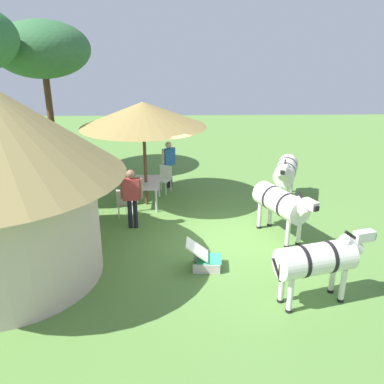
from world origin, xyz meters
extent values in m
plane|color=#57833B|center=(0.00, 0.00, 0.00)|extent=(36.00, 36.00, 0.00)
cylinder|color=beige|center=(-1.52, 4.77, 1.14)|extent=(3.92, 3.92, 2.27)
cylinder|color=brown|center=(2.48, 2.11, 1.23)|extent=(0.10, 0.10, 2.45)
cone|color=olive|center=(2.48, 2.11, 2.81)|extent=(3.71, 3.71, 0.72)
cube|color=silver|center=(2.48, 2.11, 0.72)|extent=(1.36, 0.84, 0.04)
cylinder|color=silver|center=(1.87, 2.47, 0.35)|extent=(0.06, 0.06, 0.70)
cylinder|color=silver|center=(3.10, 2.45, 0.35)|extent=(0.06, 0.06, 0.70)
cylinder|color=silver|center=(1.86, 1.78, 0.35)|extent=(0.06, 0.06, 0.70)
cylinder|color=silver|center=(3.09, 1.75, 0.35)|extent=(0.06, 0.06, 0.70)
cube|color=white|center=(1.46, 2.58, 0.45)|extent=(0.56, 0.57, 0.04)
cube|color=white|center=(1.28, 2.65, 0.68)|extent=(0.22, 0.42, 0.45)
cylinder|color=white|center=(1.70, 2.67, 0.23)|extent=(0.04, 0.04, 0.45)
cylinder|color=white|center=(1.54, 2.33, 0.23)|extent=(0.04, 0.04, 0.45)
cylinder|color=white|center=(1.37, 2.82, 0.23)|extent=(0.04, 0.04, 0.45)
cylinder|color=white|center=(1.21, 2.48, 0.23)|extent=(0.04, 0.04, 0.45)
cube|color=white|center=(3.49, 1.63, 0.45)|extent=(0.57, 0.58, 0.04)
cube|color=white|center=(3.66, 1.54, 0.68)|extent=(0.23, 0.41, 0.45)
cylinder|color=white|center=(3.25, 1.53, 0.23)|extent=(0.04, 0.04, 0.45)
cylinder|color=white|center=(3.41, 1.88, 0.23)|extent=(0.04, 0.04, 0.45)
cylinder|color=white|center=(3.57, 1.38, 0.23)|extent=(0.04, 0.04, 0.45)
cylinder|color=white|center=(3.74, 1.72, 0.23)|extent=(0.04, 0.04, 0.45)
cylinder|color=black|center=(0.79, 2.43, 0.42)|extent=(0.12, 0.12, 0.83)
cylinder|color=black|center=(0.80, 2.28, 0.42)|extent=(0.12, 0.12, 0.83)
cube|color=#B23C3B|center=(0.79, 2.35, 1.12)|extent=(0.22, 0.46, 0.59)
cylinder|color=#976651|center=(0.78, 2.61, 1.14)|extent=(0.09, 0.09, 0.55)
cylinder|color=#976651|center=(0.80, 2.10, 1.14)|extent=(0.09, 0.09, 0.55)
sphere|color=#976651|center=(0.79, 2.35, 1.55)|extent=(0.22, 0.22, 0.22)
cylinder|color=black|center=(3.95, 1.50, 0.40)|extent=(0.12, 0.12, 0.81)
cylinder|color=black|center=(4.05, 1.40, 0.40)|extent=(0.12, 0.12, 0.81)
cube|color=#255EB0|center=(4.00, 1.45, 1.10)|extent=(0.45, 0.46, 0.57)
cylinder|color=#DABB8B|center=(3.83, 1.63, 1.11)|extent=(0.08, 0.08, 0.54)
cylinder|color=#DABB8B|center=(4.17, 1.27, 1.11)|extent=(0.08, 0.08, 0.54)
sphere|color=#DABB8B|center=(4.00, 1.45, 1.51)|extent=(0.22, 0.22, 0.22)
cube|color=#309D73|center=(-1.34, 0.41, 0.22)|extent=(0.56, 0.58, 0.03)
cube|color=white|center=(-1.32, 0.69, 0.46)|extent=(0.55, 0.54, 0.38)
cube|color=beige|center=(-1.07, 0.45, 0.11)|extent=(0.08, 0.61, 0.22)
cube|color=beige|center=(-1.59, 0.49, 0.11)|extent=(0.08, 0.61, 0.22)
cylinder|color=silver|center=(2.68, -2.25, 1.02)|extent=(1.66, 1.10, 0.63)
cylinder|color=black|center=(2.97, -2.36, 1.02)|extent=(0.29, 0.63, 0.64)
cylinder|color=black|center=(2.42, -2.16, 1.02)|extent=(0.29, 0.63, 0.64)
cylinder|color=silver|center=(1.95, -2.00, 1.20)|extent=(0.59, 0.44, 0.49)
cube|color=silver|center=(1.69, -1.91, 1.36)|extent=(0.44, 0.30, 0.20)
cube|color=black|center=(1.52, -1.85, 1.33)|extent=(0.15, 0.15, 0.12)
cube|color=black|center=(1.95, -2.00, 1.40)|extent=(0.36, 0.16, 0.28)
cylinder|color=silver|center=(2.07, -2.22, 0.39)|extent=(0.11, 0.11, 0.78)
cylinder|color=black|center=(2.07, -2.22, 0.03)|extent=(0.13, 0.13, 0.06)
cylinder|color=silver|center=(2.18, -1.90, 0.39)|extent=(0.11, 0.11, 0.78)
cylinder|color=black|center=(2.18, -1.90, 0.03)|extent=(0.13, 0.13, 0.06)
cylinder|color=silver|center=(3.18, -2.61, 0.39)|extent=(0.11, 0.11, 0.78)
cylinder|color=black|center=(3.18, -2.61, 0.03)|extent=(0.13, 0.13, 0.06)
cylinder|color=silver|center=(3.29, -2.29, 0.39)|extent=(0.11, 0.11, 0.78)
cylinder|color=black|center=(3.29, -2.29, 0.03)|extent=(0.13, 0.13, 0.06)
cylinder|color=black|center=(3.46, -2.53, 0.92)|extent=(0.24, 0.13, 0.53)
cylinder|color=silver|center=(0.19, -1.50, 0.96)|extent=(1.71, 1.23, 0.63)
cylinder|color=black|center=(0.48, -1.37, 0.96)|extent=(0.34, 0.62, 0.65)
cylinder|color=black|center=(-0.07, -1.61, 0.96)|extent=(0.34, 0.62, 0.65)
cylinder|color=silver|center=(-0.54, -1.82, 1.14)|extent=(0.60, 0.48, 0.49)
cube|color=silver|center=(-0.79, -1.94, 1.30)|extent=(0.44, 0.33, 0.20)
cube|color=black|center=(-0.95, -2.01, 1.27)|extent=(0.16, 0.16, 0.12)
cube|color=black|center=(-0.54, -1.82, 1.34)|extent=(0.35, 0.19, 0.28)
cylinder|color=silver|center=(-0.29, -1.90, 0.36)|extent=(0.11, 0.11, 0.72)
cylinder|color=black|center=(-0.29, -1.90, 0.03)|extent=(0.13, 0.13, 0.06)
cylinder|color=silver|center=(-0.43, -1.59, 0.36)|extent=(0.11, 0.11, 0.72)
cylinder|color=black|center=(-0.43, -1.59, 0.03)|extent=(0.13, 0.13, 0.06)
cylinder|color=silver|center=(0.82, -1.41, 0.36)|extent=(0.11, 0.11, 0.72)
cylinder|color=black|center=(0.82, -1.41, 0.03)|extent=(0.13, 0.13, 0.06)
cylinder|color=silver|center=(0.67, -1.09, 0.36)|extent=(0.11, 0.11, 0.72)
cylinder|color=black|center=(0.67, -1.09, 0.03)|extent=(0.13, 0.13, 0.06)
cylinder|color=black|center=(0.96, -1.15, 0.86)|extent=(0.23, 0.14, 0.53)
cylinder|color=silver|center=(-2.66, -1.51, 0.95)|extent=(0.98, 1.62, 0.60)
cylinder|color=black|center=(-2.74, -1.22, 0.95)|extent=(0.62, 0.24, 0.62)
cylinder|color=black|center=(-2.59, -1.77, 0.95)|extent=(0.62, 0.24, 0.62)
cylinder|color=silver|center=(-2.46, -2.24, 1.13)|extent=(0.40, 0.58, 0.48)
cube|color=silver|center=(-2.39, -2.51, 1.29)|extent=(0.28, 0.43, 0.20)
cube|color=black|center=(-2.34, -2.68, 1.26)|extent=(0.15, 0.15, 0.12)
cube|color=black|center=(-2.46, -2.24, 1.33)|extent=(0.13, 0.36, 0.28)
cylinder|color=silver|center=(-2.35, -2.02, 0.36)|extent=(0.11, 0.11, 0.73)
cylinder|color=black|center=(-2.35, -2.02, 0.03)|extent=(0.13, 0.13, 0.06)
cylinder|color=silver|center=(-2.67, -2.11, 0.36)|extent=(0.11, 0.11, 0.73)
cylinder|color=black|center=(-2.67, -2.11, 0.03)|extent=(0.13, 0.13, 0.06)
cylinder|color=silver|center=(-2.65, -0.91, 0.36)|extent=(0.11, 0.11, 0.73)
cylinder|color=black|center=(-2.65, -0.91, 0.03)|extent=(0.13, 0.13, 0.06)
cylinder|color=silver|center=(-2.97, -1.00, 0.36)|extent=(0.11, 0.11, 0.73)
cylinder|color=black|center=(-2.97, -1.00, 0.03)|extent=(0.13, 0.13, 0.06)
cylinder|color=black|center=(-2.87, -0.73, 0.85)|extent=(0.11, 0.24, 0.53)
cylinder|color=#52311F|center=(5.50, 5.73, 1.81)|extent=(0.23, 0.23, 3.62)
ellipsoid|color=#32663A|center=(5.50, 5.73, 4.52)|extent=(3.25, 3.25, 1.95)
camera|label=1|loc=(-9.33, 1.02, 4.89)|focal=38.00mm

